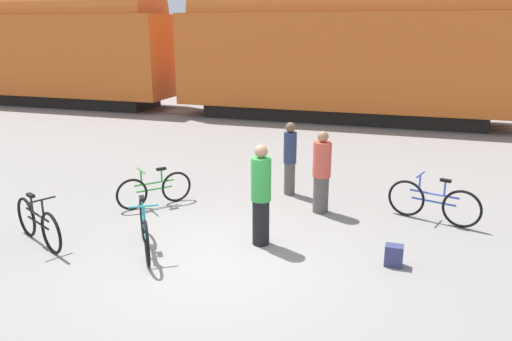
{
  "coord_description": "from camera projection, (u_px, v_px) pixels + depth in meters",
  "views": [
    {
      "loc": [
        2.82,
        -6.85,
        3.63
      ],
      "look_at": [
        0.19,
        1.41,
        1.1
      ],
      "focal_mm": 35.0,
      "sensor_mm": 36.0,
      "label": 1
    }
  ],
  "objects": [
    {
      "name": "ground_plane",
      "position": [
        219.0,
        257.0,
        8.11
      ],
      "size": [
        80.0,
        80.0,
        0.0
      ],
      "primitive_type": "plane",
      "color": "gray"
    },
    {
      "name": "freight_train",
      "position": [
        342.0,
        45.0,
        19.09
      ],
      "size": [
        40.57,
        2.9,
        5.47
      ],
      "color": "black",
      "rests_on": "ground_plane"
    },
    {
      "name": "rail_near",
      "position": [
        336.0,
        123.0,
        19.24
      ],
      "size": [
        52.57,
        0.07,
        0.01
      ],
      "primitive_type": "cube",
      "color": "#4C4238",
      "rests_on": "ground_plane"
    },
    {
      "name": "rail_far",
      "position": [
        341.0,
        117.0,
        20.55
      ],
      "size": [
        52.57,
        0.07,
        0.01
      ],
      "primitive_type": "cube",
      "color": "#4C4238",
      "rests_on": "ground_plane"
    },
    {
      "name": "bicycle_black",
      "position": [
        38.0,
        224.0,
        8.5
      ],
      "size": [
        1.57,
        0.83,
        0.9
      ],
      "color": "black",
      "rests_on": "ground_plane"
    },
    {
      "name": "bicycle_teal",
      "position": [
        144.0,
        229.0,
        8.23
      ],
      "size": [
        1.05,
        1.53,
        0.92
      ],
      "color": "black",
      "rests_on": "ground_plane"
    },
    {
      "name": "bicycle_green",
      "position": [
        155.0,
        190.0,
        10.35
      ],
      "size": [
        1.11,
        1.26,
        0.82
      ],
      "color": "black",
      "rests_on": "ground_plane"
    },
    {
      "name": "bicycle_blue",
      "position": [
        433.0,
        202.0,
        9.51
      ],
      "size": [
        1.71,
        0.6,
        0.9
      ],
      "color": "black",
      "rests_on": "ground_plane"
    },
    {
      "name": "person_in_red",
      "position": [
        322.0,
        172.0,
        9.87
      ],
      "size": [
        0.36,
        0.36,
        1.67
      ],
      "rotation": [
        0.0,
        0.0,
        3.15
      ],
      "color": "#514C47",
      "rests_on": "ground_plane"
    },
    {
      "name": "person_in_navy",
      "position": [
        290.0,
        158.0,
        10.94
      ],
      "size": [
        0.28,
        0.28,
        1.63
      ],
      "rotation": [
        0.0,
        0.0,
        1.76
      ],
      "color": "#514C47",
      "rests_on": "ground_plane"
    },
    {
      "name": "person_in_green",
      "position": [
        261.0,
        195.0,
        8.37
      ],
      "size": [
        0.34,
        0.34,
        1.76
      ],
      "rotation": [
        0.0,
        0.0,
        0.93
      ],
      "color": "black",
      "rests_on": "ground_plane"
    },
    {
      "name": "backpack",
      "position": [
        394.0,
        255.0,
        7.8
      ],
      "size": [
        0.28,
        0.2,
        0.34
      ],
      "color": "navy",
      "rests_on": "ground_plane"
    }
  ]
}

